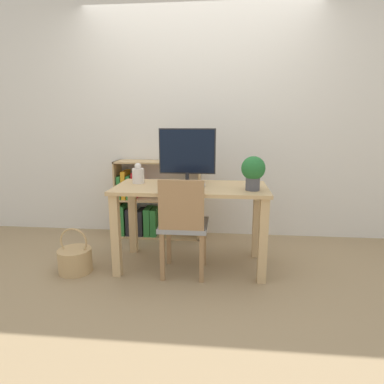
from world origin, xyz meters
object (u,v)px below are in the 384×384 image
(monitor, at_px, (187,154))
(chair, at_px, (183,223))
(keyboard, at_px, (187,186))
(vase, at_px, (138,175))
(bookshelf, at_px, (144,206))
(potted_plant, at_px, (253,171))
(basket, at_px, (75,259))

(monitor, bearing_deg, chair, -90.12)
(keyboard, bearing_deg, vase, 166.76)
(chair, bearing_deg, keyboard, 90.90)
(vase, relative_size, chair, 0.22)
(chair, relative_size, bookshelf, 0.90)
(keyboard, xyz_separation_m, bookshelf, (-0.57, 0.76, -0.40))
(vase, height_order, potted_plant, potted_plant)
(keyboard, height_order, chair, chair)
(keyboard, relative_size, potted_plant, 1.12)
(chair, xyz_separation_m, basket, (-0.95, -0.02, -0.36))
(monitor, relative_size, keyboard, 1.60)
(vase, distance_m, basket, 0.92)
(potted_plant, height_order, bookshelf, potted_plant)
(vase, bearing_deg, basket, -148.09)
(chair, height_order, basket, chair)
(potted_plant, distance_m, chair, 0.72)
(monitor, height_order, vase, monitor)
(bookshelf, bearing_deg, monitor, -48.42)
(vase, xyz_separation_m, basket, (-0.51, -0.32, -0.71))
(monitor, bearing_deg, basket, -160.87)
(keyboard, xyz_separation_m, potted_plant, (0.55, -0.10, 0.15))
(vase, height_order, bookshelf, vase)
(potted_plant, height_order, basket, potted_plant)
(chair, height_order, bookshelf, bookshelf)
(keyboard, relative_size, bookshelf, 0.33)
(bookshelf, bearing_deg, chair, -59.23)
(vase, distance_m, bookshelf, 0.81)
(potted_plant, relative_size, chair, 0.33)
(potted_plant, xyz_separation_m, bookshelf, (-1.13, 0.86, -0.56))
(vase, relative_size, potted_plant, 0.67)
(vase, bearing_deg, keyboard, -13.24)
(bookshelf, bearing_deg, keyboard, -52.92)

